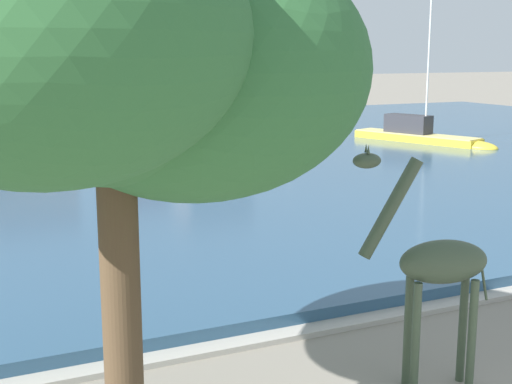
{
  "coord_description": "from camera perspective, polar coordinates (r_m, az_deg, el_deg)",
  "views": [
    {
      "loc": [
        -7.56,
        -5.97,
        5.83
      ],
      "look_at": [
        0.11,
        10.45,
        2.2
      ],
      "focal_mm": 49.51,
      "sensor_mm": 36.0,
      "label": 1
    }
  ],
  "objects": [
    {
      "name": "shade_tree",
      "position": [
        8.92,
        -12.06,
        11.28
      ],
      "size": [
        6.44,
        6.6,
        7.8
      ],
      "color": "brown",
      "rests_on": "ground"
    },
    {
      "name": "townhouse_tall_gabled",
      "position": [
        69.53,
        -3.69,
        11.16
      ],
      "size": [
        6.73,
        5.22,
        11.31
      ],
      "color": "gray",
      "rests_on": "ground"
    },
    {
      "name": "quay_edge_coping",
      "position": [
        15.44,
        6.42,
        -10.68
      ],
      "size": [
        91.89,
        0.5,
        0.12
      ],
      "primitive_type": "cube",
      "color": "#ADA89E",
      "rests_on": "ground"
    },
    {
      "name": "sailboat_yellow",
      "position": [
        44.09,
        13.43,
        4.28
      ],
      "size": [
        4.62,
        9.35,
        9.79
      ],
      "color": "gold",
      "rests_on": "ground"
    },
    {
      "name": "giraffe_statue",
      "position": [
        12.46,
        14.33,
        -5.87
      ],
      "size": [
        2.44,
        1.11,
        4.35
      ],
      "color": "#3D4C38",
      "rests_on": "ground"
    },
    {
      "name": "townhouse_corner_house",
      "position": [
        66.24,
        -10.15,
        10.01
      ],
      "size": [
        5.22,
        5.58,
        9.0
      ],
      "color": "#8E5142",
      "rests_on": "ground"
    },
    {
      "name": "sailboat_red",
      "position": [
        61.06,
        2.82,
        6.3
      ],
      "size": [
        3.19,
        8.78,
        6.68
      ],
      "color": "red",
      "rests_on": "ground"
    },
    {
      "name": "townhouse_wide_warehouse",
      "position": [
        67.31,
        -18.33,
        10.3
      ],
      "size": [
        7.49,
        7.42,
        10.55
      ],
      "color": "tan",
      "rests_on": "ground"
    },
    {
      "name": "harbor_water",
      "position": [
        37.87,
        -13.25,
        2.46
      ],
      "size": [
        91.89,
        48.51,
        0.39
      ],
      "primitive_type": "cube",
      "color": "#2D5170",
      "rests_on": "ground"
    }
  ]
}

